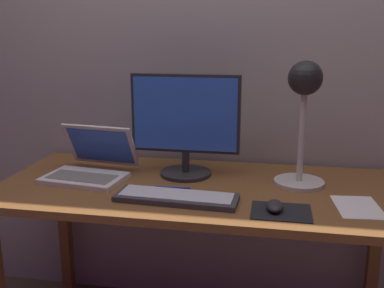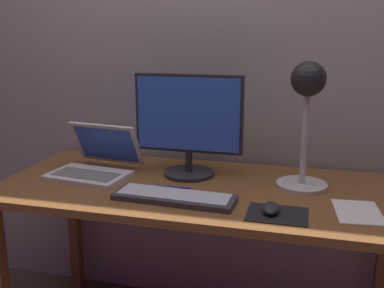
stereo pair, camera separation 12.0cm
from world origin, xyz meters
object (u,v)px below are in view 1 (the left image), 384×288
Objects in this scene: monitor at (185,122)px; keyboard_main at (177,197)px; mouse at (275,206)px; pen at (172,187)px; desk_lamp at (304,102)px; laptop at (92,162)px.

keyboard_main is at bearing -85.16° from monitor.
pen is at bearing 157.90° from mouse.
pen is (-0.48, -0.14, -0.32)m from desk_lamp.
monitor reaches higher than laptop.
keyboard_main is at bearing 173.74° from mouse.
monitor is 1.01× the size of keyboard_main.
monitor is 0.48m from desk_lamp.
keyboard_main is 0.60m from desk_lamp.
laptop is (-0.41, 0.21, 0.05)m from keyboard_main.
laptop is at bearing 161.44° from mouse.
monitor is at bearing 176.18° from desk_lamp.
desk_lamp is at bearing 3.09° from laptop.
desk_lamp is (0.46, -0.03, 0.10)m from monitor.
laptop is 0.38m from pen.
desk_lamp is 3.46× the size of pen.
laptop is 2.53× the size of pen.
keyboard_main is 4.65× the size of mouse.
laptop reaches higher than pen.
keyboard_main is 0.13m from pen.
desk_lamp is (0.85, 0.05, 0.27)m from laptop.
desk_lamp is (0.44, 0.26, 0.31)m from keyboard_main.
mouse is (0.35, -0.04, 0.01)m from keyboard_main.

